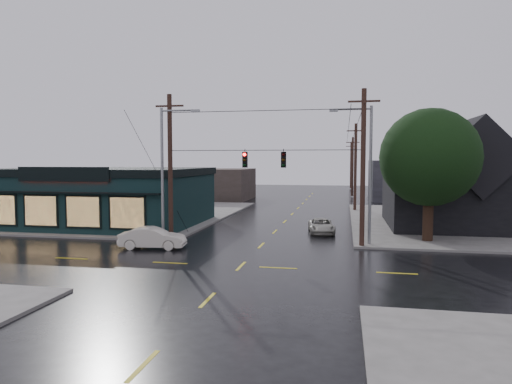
% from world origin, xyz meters
% --- Properties ---
extents(ground_plane, '(160.00, 160.00, 0.00)m').
position_xyz_m(ground_plane, '(0.00, 0.00, 0.00)').
color(ground_plane, black).
extents(sidewalk_nw, '(28.00, 28.00, 0.15)m').
position_xyz_m(sidewalk_nw, '(-20.00, 20.00, 0.07)').
color(sidewalk_nw, '#605E59').
rests_on(sidewalk_nw, ground).
extents(pizza_shop, '(16.30, 12.34, 4.90)m').
position_xyz_m(pizza_shop, '(-15.00, 12.94, 2.56)').
color(pizza_shop, black).
rests_on(pizza_shop, ground).
extents(ne_building, '(12.60, 11.60, 8.75)m').
position_xyz_m(ne_building, '(15.00, 17.00, 4.47)').
color(ne_building, black).
rests_on(ne_building, ground).
extents(corner_tree, '(6.64, 6.64, 9.00)m').
position_xyz_m(corner_tree, '(10.98, 9.21, 5.81)').
color(corner_tree, black).
rests_on(corner_tree, ground).
extents(utility_pole_nw, '(2.00, 0.32, 10.15)m').
position_xyz_m(utility_pole_nw, '(-6.50, 6.50, 0.00)').
color(utility_pole_nw, '#311D16').
rests_on(utility_pole_nw, ground).
extents(utility_pole_ne, '(2.00, 0.32, 10.15)m').
position_xyz_m(utility_pole_ne, '(6.50, 6.50, 0.00)').
color(utility_pole_ne, '#311D16').
rests_on(utility_pole_ne, ground).
extents(utility_pole_far_a, '(2.00, 0.32, 9.65)m').
position_xyz_m(utility_pole_far_a, '(6.50, 28.00, 0.00)').
color(utility_pole_far_a, '#311D16').
rests_on(utility_pole_far_a, ground).
extents(utility_pole_far_b, '(2.00, 0.32, 9.15)m').
position_xyz_m(utility_pole_far_b, '(6.50, 48.00, 0.00)').
color(utility_pole_far_b, '#311D16').
rests_on(utility_pole_far_b, ground).
extents(utility_pole_far_c, '(2.00, 0.32, 9.15)m').
position_xyz_m(utility_pole_far_c, '(6.50, 68.00, 0.00)').
color(utility_pole_far_c, '#311D16').
rests_on(utility_pole_far_c, ground).
extents(span_signal_assembly, '(13.00, 0.48, 1.23)m').
position_xyz_m(span_signal_assembly, '(0.10, 6.50, 5.70)').
color(span_signal_assembly, black).
rests_on(span_signal_assembly, ground).
extents(streetlight_nw, '(5.40, 0.30, 9.15)m').
position_xyz_m(streetlight_nw, '(-6.80, 5.80, 0.00)').
color(streetlight_nw, gray).
rests_on(streetlight_nw, ground).
extents(streetlight_ne, '(5.40, 0.30, 9.15)m').
position_xyz_m(streetlight_ne, '(7.00, 7.20, 0.00)').
color(streetlight_ne, gray).
rests_on(streetlight_ne, ground).
extents(bg_building_west, '(12.00, 10.00, 4.40)m').
position_xyz_m(bg_building_west, '(-14.00, 40.00, 2.20)').
color(bg_building_west, '#352C26').
rests_on(bg_building_west, ground).
extents(bg_building_east, '(14.00, 12.00, 5.60)m').
position_xyz_m(bg_building_east, '(16.00, 45.00, 2.80)').
color(bg_building_east, '#27272C').
rests_on(bg_building_east, ground).
extents(sedan_cream, '(4.33, 2.02, 1.37)m').
position_xyz_m(sedan_cream, '(-6.62, 3.64, 0.69)').
color(sedan_cream, silver).
rests_on(sedan_cream, ground).
extents(suv_silver, '(2.39, 4.25, 1.12)m').
position_xyz_m(suv_silver, '(3.64, 11.97, 0.56)').
color(suv_silver, '#ABAA9E').
rests_on(suv_silver, ground).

